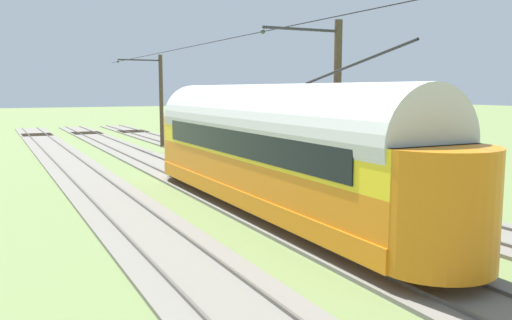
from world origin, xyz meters
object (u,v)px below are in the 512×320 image
(catenary_pole_foreground, at_px, (160,99))
(boxcar_adjacent, at_px, (281,131))
(vintage_streetcar, at_px, (270,147))
(catenary_pole_mid_near, at_px, (335,108))

(catenary_pole_foreground, bearing_deg, boxcar_adjacent, 95.31)
(vintage_streetcar, distance_m, catenary_pole_foreground, 22.46)
(vintage_streetcar, bearing_deg, catenary_pole_foreground, -97.41)
(vintage_streetcar, distance_m, boxcar_adjacent, 8.21)
(catenary_pole_mid_near, bearing_deg, vintage_streetcar, 9.82)
(boxcar_adjacent, relative_size, catenary_pole_mid_near, 1.90)
(catenary_pole_foreground, bearing_deg, catenary_pole_mid_near, 90.00)
(boxcar_adjacent, bearing_deg, vintage_streetcar, 58.32)
(boxcar_adjacent, height_order, catenary_pole_mid_near, catenary_pole_mid_near)
(vintage_streetcar, height_order, catenary_pole_mid_near, catenary_pole_mid_near)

